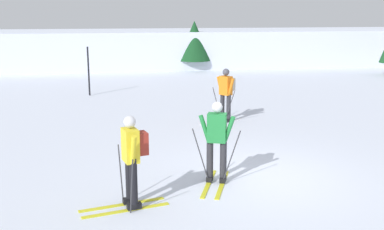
# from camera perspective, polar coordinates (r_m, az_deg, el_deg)

# --- Properties ---
(ground_plane) EXTENTS (120.00, 120.00, 0.00)m
(ground_plane) POSITION_cam_1_polar(r_m,az_deg,el_deg) (10.23, 8.30, -7.57)
(ground_plane) COLOR silver
(far_snow_ridge) EXTENTS (80.00, 6.27, 2.25)m
(far_snow_ridge) POSITION_cam_1_polar(r_m,az_deg,el_deg) (30.27, -3.69, 8.13)
(far_snow_ridge) COLOR silver
(far_snow_ridge) RESTS_ON ground
(skier_green) EXTENTS (0.95, 1.63, 1.71)m
(skier_green) POSITION_cam_1_polar(r_m,az_deg,el_deg) (9.63, 3.06, -2.77)
(skier_green) COLOR gold
(skier_green) RESTS_ON ground
(skier_yellow) EXTENTS (1.64, 0.98, 1.71)m
(skier_yellow) POSITION_cam_1_polar(r_m,az_deg,el_deg) (8.46, -7.33, -5.06)
(skier_yellow) COLOR gold
(skier_yellow) RESTS_ON ground
(skier_orange) EXTENTS (1.55, 1.16, 1.71)m
(skier_orange) POSITION_cam_1_polar(r_m,az_deg,el_deg) (14.98, 4.18, 2.80)
(skier_orange) COLOR silver
(skier_orange) RESTS_ON ground
(trail_marker_pole) EXTENTS (0.07, 0.07, 2.04)m
(trail_marker_pole) POSITION_cam_1_polar(r_m,az_deg,el_deg) (20.05, -12.48, 5.22)
(trail_marker_pole) COLOR black
(trail_marker_pole) RESTS_ON ground
(conifer_far_left) EXTENTS (1.96, 1.96, 2.91)m
(conifer_far_left) POSITION_cam_1_polar(r_m,az_deg,el_deg) (27.75, 0.29, 9.03)
(conifer_far_left) COLOR #513823
(conifer_far_left) RESTS_ON ground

